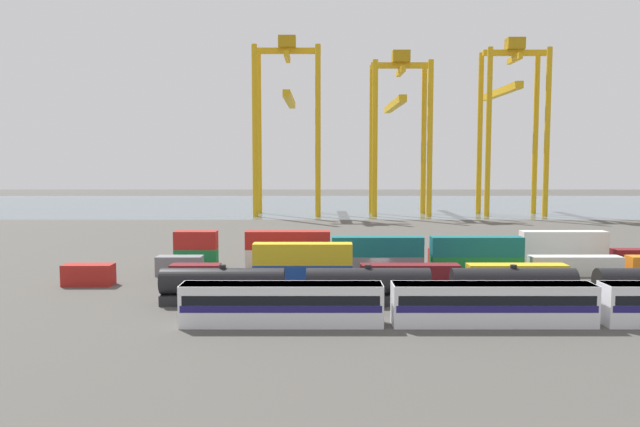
{
  "coord_description": "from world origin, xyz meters",
  "views": [
    {
      "loc": [
        -7.8,
        -79.34,
        15.22
      ],
      "look_at": [
        -8.13,
        31.8,
        5.74
      ],
      "focal_mm": 34.67,
      "sensor_mm": 36.0,
      "label": 1
    }
  ],
  "objects_px": {
    "passenger_train": "(495,302)",
    "shipping_container_19": "(473,258)",
    "gantry_crane_west": "(290,110)",
    "freight_tank_row": "(442,286)",
    "gantry_crane_east": "(512,110)",
    "gantry_crane_central": "(401,117)"
  },
  "relations": [
    {
      "from": "passenger_train",
      "to": "shipping_container_19",
      "type": "height_order",
      "value": "passenger_train"
    },
    {
      "from": "shipping_container_19",
      "to": "gantry_crane_west",
      "type": "xyz_separation_m",
      "value": [
        -30.89,
        89.39,
        28.28
      ]
    },
    {
      "from": "freight_tank_row",
      "to": "gantry_crane_west",
      "type": "bearing_deg",
      "value": 101.04
    },
    {
      "from": "freight_tank_row",
      "to": "gantry_crane_east",
      "type": "xyz_separation_m",
      "value": [
        41.27,
        112.34,
        27.71
      ]
    },
    {
      "from": "passenger_train",
      "to": "gantry_crane_east",
      "type": "xyz_separation_m",
      "value": [
        38.06,
        120.73,
        27.55
      ]
    },
    {
      "from": "freight_tank_row",
      "to": "gantry_crane_east",
      "type": "distance_m",
      "value": 122.85
    },
    {
      "from": "passenger_train",
      "to": "gantry_crane_central",
      "type": "distance_m",
      "value": 124.3
    },
    {
      "from": "freight_tank_row",
      "to": "gantry_crane_east",
      "type": "bearing_deg",
      "value": 69.83
    },
    {
      "from": "shipping_container_19",
      "to": "gantry_crane_east",
      "type": "height_order",
      "value": "gantry_crane_east"
    },
    {
      "from": "gantry_crane_central",
      "to": "gantry_crane_east",
      "type": "xyz_separation_m",
      "value": [
        31.61,
        -0.76,
        2.05
      ]
    },
    {
      "from": "gantry_crane_west",
      "to": "gantry_crane_east",
      "type": "xyz_separation_m",
      "value": [
        63.23,
        -0.19,
        0.11
      ]
    },
    {
      "from": "gantry_crane_east",
      "to": "shipping_container_19",
      "type": "bearing_deg",
      "value": -109.93
    },
    {
      "from": "freight_tank_row",
      "to": "gantry_crane_central",
      "type": "relative_size",
      "value": 1.3
    },
    {
      "from": "gantry_crane_central",
      "to": "shipping_container_19",
      "type": "bearing_deg",
      "value": -90.46
    },
    {
      "from": "passenger_train",
      "to": "gantry_crane_west",
      "type": "xyz_separation_m",
      "value": [
        -25.17,
        120.91,
        27.44
      ]
    },
    {
      "from": "gantry_crane_east",
      "to": "gantry_crane_west",
      "type": "bearing_deg",
      "value": 179.83
    },
    {
      "from": "freight_tank_row",
      "to": "gantry_crane_central",
      "type": "bearing_deg",
      "value": 85.12
    },
    {
      "from": "shipping_container_19",
      "to": "gantry_crane_east",
      "type": "relative_size",
      "value": 0.25
    },
    {
      "from": "gantry_crane_west",
      "to": "gantry_crane_central",
      "type": "distance_m",
      "value": 31.68
    },
    {
      "from": "gantry_crane_central",
      "to": "freight_tank_row",
      "type": "bearing_deg",
      "value": -94.88
    },
    {
      "from": "shipping_container_19",
      "to": "gantry_crane_west",
      "type": "distance_m",
      "value": 98.72
    },
    {
      "from": "gantry_crane_central",
      "to": "gantry_crane_east",
      "type": "height_order",
      "value": "gantry_crane_east"
    }
  ]
}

